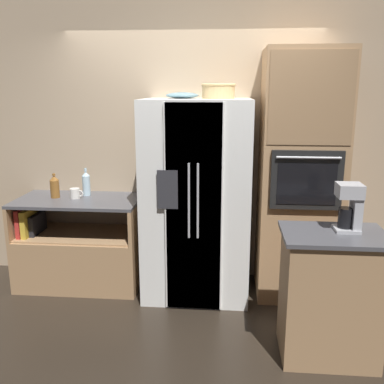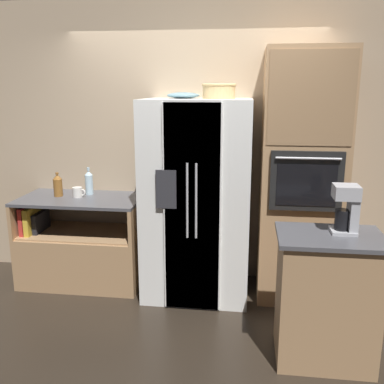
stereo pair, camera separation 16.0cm
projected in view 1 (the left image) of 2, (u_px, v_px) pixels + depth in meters
name	position (u px, v px, depth m)	size (l,w,h in m)	color
ground_plane	(188.00, 292.00, 4.21)	(20.00, 20.00, 0.00)	black
wall_back	(193.00, 144.00, 4.35)	(12.00, 0.06, 2.80)	tan
counter_left	(80.00, 253.00, 4.35)	(1.21, 0.67, 0.89)	#A87F56
refrigerator	(197.00, 199.00, 4.04)	(0.98, 0.83, 1.86)	white
wall_oven	(300.00, 177.00, 3.97)	(0.74, 0.72, 2.30)	#A87F56
island_counter	(330.00, 295.00, 3.12)	(0.74, 0.53, 0.96)	#A87F56
wicker_basket	(218.00, 90.00, 3.82)	(0.31, 0.31, 0.13)	tan
fruit_bowl	(182.00, 95.00, 3.92)	(0.30, 0.30, 0.06)	#668C99
bottle_tall	(55.00, 186.00, 4.24)	(0.09, 0.09, 0.24)	brown
bottle_short	(86.00, 183.00, 4.33)	(0.08, 0.08, 0.28)	silver
mug	(75.00, 193.00, 4.22)	(0.13, 0.10, 0.10)	silver
coffee_maker	(351.00, 206.00, 3.01)	(0.17, 0.17, 0.34)	#B2B2B7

